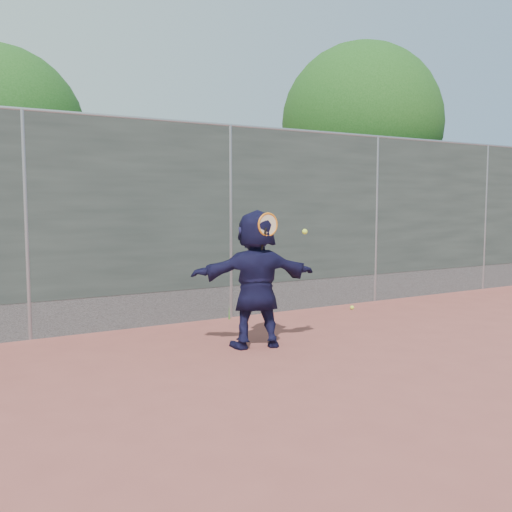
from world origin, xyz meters
TOP-DOWN VIEW (x-y plane):
  - ground at (0.00, 0.00)m, footprint 80.00×80.00m
  - player at (-0.59, 1.68)m, footprint 1.67×0.91m
  - ball_ground at (2.09, 3.04)m, footprint 0.07×0.07m
  - fence at (-0.00, 3.50)m, footprint 20.00×0.06m
  - swing_action at (-0.49, 1.48)m, footprint 0.69×0.17m
  - tree_right at (4.68, 5.75)m, footprint 3.78×3.60m
  - tree_left at (-2.85, 6.55)m, footprint 3.15×3.00m
  - weed_clump at (0.29, 3.38)m, footprint 0.68×0.07m

SIDE VIEW (x-z plane):
  - ground at x=0.00m, z-range 0.00..0.00m
  - ball_ground at x=2.09m, z-range 0.00..0.07m
  - weed_clump at x=0.29m, z-range -0.02..0.28m
  - player at x=-0.59m, z-range 0.00..1.72m
  - swing_action at x=-0.49m, z-range 1.26..1.77m
  - fence at x=0.00m, z-range 0.07..3.09m
  - tree_left at x=-2.85m, z-range 0.68..5.20m
  - tree_right at x=4.68m, z-range 0.80..6.19m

